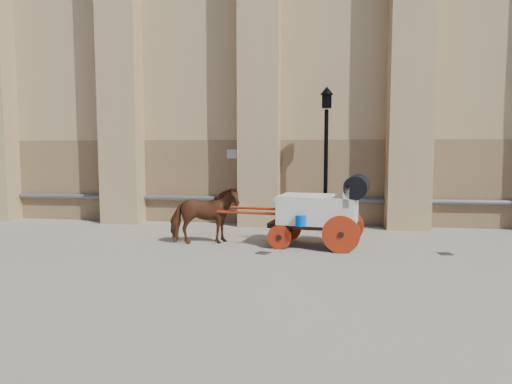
# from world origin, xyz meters

# --- Properties ---
(ground) EXTENTS (90.00, 90.00, 0.00)m
(ground) POSITION_xyz_m (0.00, 0.00, 0.00)
(ground) COLOR gray
(ground) RESTS_ON ground
(horse) EXTENTS (2.08, 1.36, 1.62)m
(horse) POSITION_xyz_m (-2.12, 0.27, 0.81)
(horse) COLOR brown
(horse) RESTS_ON ground
(carriage) EXTENTS (4.66, 1.90, 1.98)m
(carriage) POSITION_xyz_m (1.20, 0.34, 1.07)
(carriage) COLOR black
(carriage) RESTS_ON ground
(street_lamp) EXTENTS (0.44, 0.44, 4.68)m
(street_lamp) POSITION_xyz_m (1.28, 2.97, 2.50)
(street_lamp) COLOR black
(street_lamp) RESTS_ON ground
(drain_grate_near) EXTENTS (0.41, 0.41, 0.01)m
(drain_grate_near) POSITION_xyz_m (-0.34, -0.67, 0.01)
(drain_grate_near) COLOR black
(drain_grate_near) RESTS_ON ground
(drain_grate_far) EXTENTS (0.36, 0.36, 0.01)m
(drain_grate_far) POSITION_xyz_m (4.28, -0.13, 0.01)
(drain_grate_far) COLOR black
(drain_grate_far) RESTS_ON ground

